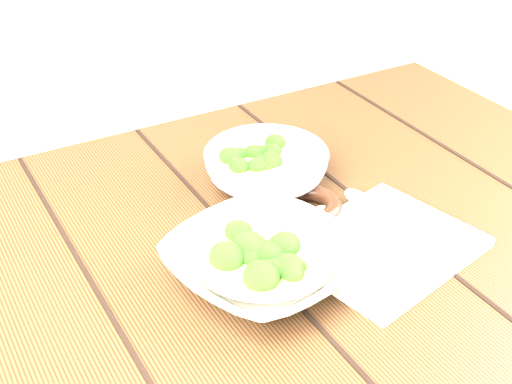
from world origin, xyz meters
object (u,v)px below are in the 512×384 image
at_px(soup_bowl_back, 266,167).
at_px(trivet, 306,207).
at_px(table, 262,315).
at_px(napkin, 383,246).
at_px(soup_bowl_front, 264,262).

xyz_separation_m(soup_bowl_back, trivet, (0.01, -0.10, -0.02)).
height_order(soup_bowl_back, trivet, soup_bowl_back).
bearing_deg(table, napkin, -32.30).
distance_m(trivet, napkin, 0.13).
height_order(soup_bowl_front, napkin, soup_bowl_front).
relative_size(soup_bowl_front, trivet, 2.57).
relative_size(table, soup_bowl_back, 5.20).
bearing_deg(soup_bowl_back, table, -122.30).
relative_size(trivet, napkin, 0.45).
height_order(table, trivet, trivet).
bearing_deg(table, soup_bowl_front, -118.62).
distance_m(soup_bowl_front, soup_bowl_back, 0.23).
xyz_separation_m(soup_bowl_front, napkin, (0.17, -0.02, -0.02)).
bearing_deg(soup_bowl_back, napkin, -76.56).
distance_m(soup_bowl_front, napkin, 0.17).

